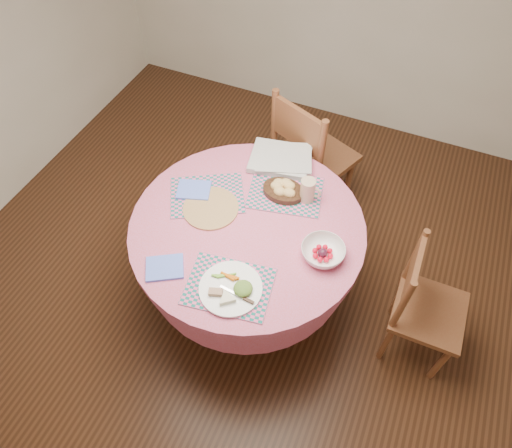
% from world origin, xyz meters
% --- Properties ---
extents(ground, '(4.00, 4.00, 0.00)m').
position_xyz_m(ground, '(0.00, 0.00, 0.00)').
color(ground, '#331C0F').
rests_on(ground, ground).
extents(room_envelope, '(4.01, 4.01, 2.71)m').
position_xyz_m(room_envelope, '(0.00, 0.00, 1.71)').
color(room_envelope, silver).
rests_on(room_envelope, ground).
extents(dining_table, '(1.24, 1.24, 0.75)m').
position_xyz_m(dining_table, '(0.00, 0.00, 0.56)').
color(dining_table, '#D26290').
rests_on(dining_table, ground).
extents(chair_right, '(0.37, 0.39, 0.84)m').
position_xyz_m(chair_right, '(0.98, 0.09, 0.44)').
color(chair_right, brown).
rests_on(chair_right, ground).
extents(chair_back, '(0.61, 0.59, 1.01)m').
position_xyz_m(chair_back, '(0.07, 0.85, 0.53)').
color(chair_back, brown).
rests_on(chair_back, ground).
extents(placemat_front, '(0.44, 0.36, 0.01)m').
position_xyz_m(placemat_front, '(0.07, -0.37, 0.75)').
color(placemat_front, '#12665E').
rests_on(placemat_front, dining_table).
extents(placemat_left, '(0.50, 0.46, 0.01)m').
position_xyz_m(placemat_left, '(-0.28, 0.10, 0.75)').
color(placemat_left, '#12665E').
rests_on(placemat_left, dining_table).
extents(placemat_back, '(0.45, 0.38, 0.01)m').
position_xyz_m(placemat_back, '(0.10, 0.28, 0.75)').
color(placemat_back, '#12665E').
rests_on(placemat_back, dining_table).
extents(wicker_trivet, '(0.30, 0.30, 0.01)m').
position_xyz_m(wicker_trivet, '(-0.22, 0.02, 0.76)').
color(wicker_trivet, '#A17A46').
rests_on(wicker_trivet, dining_table).
extents(napkin_near, '(0.23, 0.21, 0.01)m').
position_xyz_m(napkin_near, '(-0.26, -0.41, 0.76)').
color(napkin_near, '#5E7AF1').
rests_on(napkin_near, dining_table).
extents(napkin_far, '(0.22, 0.19, 0.01)m').
position_xyz_m(napkin_far, '(-0.36, 0.09, 0.76)').
color(napkin_far, '#5E7AF1').
rests_on(napkin_far, placemat_left).
extents(dinner_plate, '(0.30, 0.30, 0.05)m').
position_xyz_m(dinner_plate, '(0.09, -0.39, 0.77)').
color(dinner_plate, white).
rests_on(dinner_plate, placemat_front).
extents(bread_bowl, '(0.23, 0.23, 0.08)m').
position_xyz_m(bread_bowl, '(0.09, 0.28, 0.79)').
color(bread_bowl, black).
rests_on(bread_bowl, placemat_back).
extents(latte_mug, '(0.12, 0.08, 0.14)m').
position_xyz_m(latte_mug, '(0.23, 0.29, 0.83)').
color(latte_mug, tan).
rests_on(latte_mug, placemat_back).
extents(fruit_bowl, '(0.27, 0.27, 0.07)m').
position_xyz_m(fruit_bowl, '(0.42, -0.03, 0.78)').
color(fruit_bowl, white).
rests_on(fruit_bowl, dining_table).
extents(newspaper_stack, '(0.41, 0.34, 0.04)m').
position_xyz_m(newspaper_stack, '(-0.01, 0.50, 0.78)').
color(newspaper_stack, silver).
rests_on(newspaper_stack, dining_table).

